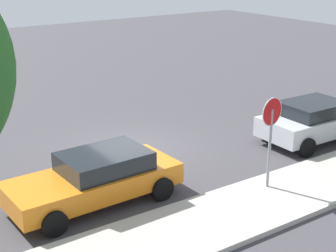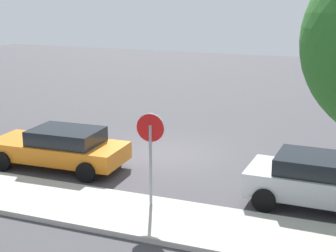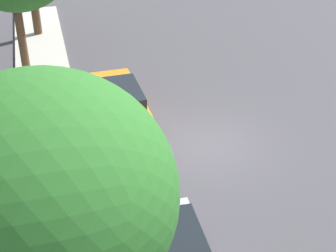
% 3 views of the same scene
% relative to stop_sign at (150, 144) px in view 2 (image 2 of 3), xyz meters
% --- Properties ---
extents(ground_plane, '(60.00, 60.00, 0.00)m').
position_rel_stop_sign_xyz_m(ground_plane, '(1.49, -4.72, -1.85)').
color(ground_plane, '#423F44').
extents(sidewalk_curb, '(32.00, 2.38, 0.14)m').
position_rel_stop_sign_xyz_m(sidewalk_curb, '(1.49, 0.54, -1.78)').
color(sidewalk_curb, '#B2ADA3').
rests_on(sidewalk_curb, ground_plane).
extents(stop_sign, '(0.78, 0.10, 2.69)m').
position_rel_stop_sign_xyz_m(stop_sign, '(0.00, 0.00, 0.00)').
color(stop_sign, gray).
rests_on(stop_sign, ground_plane).
extents(parked_car_silver, '(4.04, 2.13, 1.42)m').
position_rel_stop_sign_xyz_m(parked_car_silver, '(-4.16, -1.96, -1.10)').
color(parked_car_silver, silver).
rests_on(parked_car_silver, ground_plane).
extents(parked_car_orange, '(4.59, 2.16, 1.35)m').
position_rel_stop_sign_xyz_m(parked_car_orange, '(4.17, -2.07, -1.15)').
color(parked_car_orange, orange).
rests_on(parked_car_orange, ground_plane).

